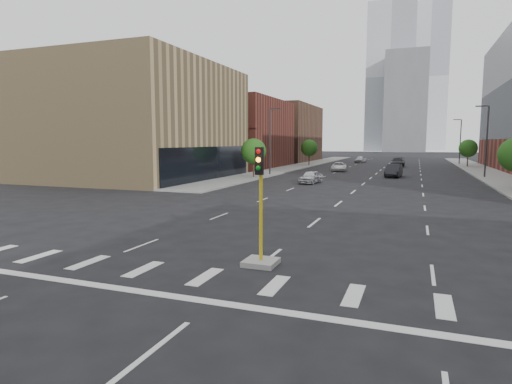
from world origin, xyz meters
The scene contains 20 objects.
sidewalk_left_far centered at (-15.00, 74.00, 0.07)m, with size 5.00×92.00×0.15m, color gray.
sidewalk_right_far centered at (15.00, 74.00, 0.07)m, with size 5.00×92.00×0.15m, color gray.
building_left_mid centered at (-27.50, 40.00, 7.00)m, with size 20.00×24.00×14.00m, color tan.
building_left_far_a centered at (-27.50, 66.00, 6.00)m, with size 20.00×22.00×12.00m, color brown.
building_left_far_b centered at (-27.50, 92.00, 6.50)m, with size 20.00×24.00×13.00m, color brown.
tower_left centered at (-8.00, 220.00, 35.00)m, with size 22.00×22.00×70.00m, color #B2B7BC.
tower_right centered at (10.00, 260.00, 40.00)m, with size 20.00×20.00×80.00m, color #B2B7BC.
tower_mid centered at (0.00, 200.00, 22.00)m, with size 18.00×18.00×44.00m, color slate.
median_traffic_signal centered at (0.00, 8.97, 0.97)m, with size 1.20×1.20×4.40m.
streetlight_right_a centered at (13.41, 55.00, 5.01)m, with size 1.60×0.22×9.07m.
streetlight_right_b centered at (13.41, 90.00, 5.01)m, with size 1.60×0.22×9.07m.
streetlight_left centered at (-13.41, 50.00, 5.01)m, with size 1.60×0.22×9.07m.
tree_left_near centered at (-14.00, 45.00, 3.39)m, with size 3.20×3.20×4.85m.
tree_left_far centered at (-14.00, 75.00, 3.39)m, with size 3.20×3.20×4.85m.
tree_right_far centered at (14.00, 80.00, 3.39)m, with size 3.20×3.20×4.85m.
car_near_left centered at (-5.53, 40.56, 0.71)m, with size 1.67×4.16×1.42m, color #B9BABE.
car_mid_right centered at (2.62, 52.70, 0.83)m, with size 1.77×5.07×1.67m, color black.
car_far_left centered at (-5.97, 61.51, 0.68)m, with size 2.25×4.88×1.36m, color white.
car_deep_right centered at (2.18, 76.36, 0.84)m, with size 2.36×5.81×1.69m, color black.
car_distant centered at (-6.19, 90.84, 0.74)m, with size 1.75×4.35×1.48m, color #BBBCC0.
Camera 1 is at (5.29, -5.65, 4.59)m, focal length 30.00 mm.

